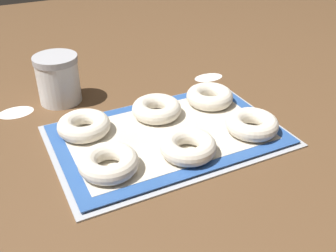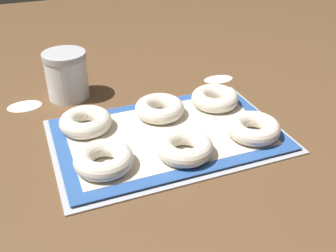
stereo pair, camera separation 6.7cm
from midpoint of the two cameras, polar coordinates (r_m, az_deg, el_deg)
The scene contains 12 objects.
ground_plane at distance 0.91m, azimuth 3.25°, elevation -1.72°, with size 2.80×2.80×0.00m, color brown.
baking_tray at distance 0.91m, azimuth 2.11°, elevation -1.46°, with size 0.52×0.35×0.01m.
baking_mat at distance 0.90m, azimuth 2.12°, elevation -1.18°, with size 0.50×0.32×0.00m.
bagel_front_left at distance 0.79m, azimuth -6.96°, elevation -4.89°, with size 0.12×0.12×0.04m.
bagel_front_center at distance 0.82m, azimuth 4.75°, elevation -3.14°, with size 0.12×0.12×0.04m.
bagel_front_right at distance 0.91m, azimuth 14.36°, elevation -0.35°, with size 0.12×0.12×0.04m.
bagel_back_left at distance 0.92m, azimuth -9.84°, elevation 0.57°, with size 0.12×0.12×0.04m.
bagel_back_center at distance 0.96m, azimuth 0.76°, elevation 2.55°, with size 0.12×0.12×0.04m.
bagel_back_right at distance 1.02m, azimuth 8.68°, elevation 3.97°, with size 0.12×0.12×0.04m.
flour_canister at distance 1.08m, azimuth -12.79°, elevation 7.19°, with size 0.11×0.11×0.13m.
flour_patch_near at distance 1.20m, azimuth 8.93°, elevation 6.76°, with size 0.09×0.06×0.00m.
flour_patch_far at distance 1.09m, azimuth -18.48°, elevation 2.78°, with size 0.09×0.06×0.00m.
Camera 2 is at (-0.29, -0.70, 0.50)m, focal length 42.00 mm.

